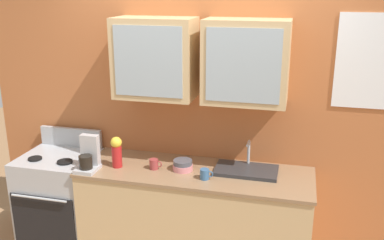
{
  "coord_description": "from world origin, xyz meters",
  "views": [
    {
      "loc": [
        0.78,
        -3.2,
        2.36
      ],
      "look_at": [
        -0.03,
        0.0,
        1.33
      ],
      "focal_mm": 40.55,
      "sensor_mm": 36.0,
      "label": 1
    }
  ],
  "objects_px": {
    "sink_faucet": "(246,170)",
    "cup_near_bowls": "(154,164)",
    "vase": "(117,151)",
    "cup_near_sink": "(205,174)",
    "bowl_stack": "(183,165)",
    "stove_range": "(61,200)",
    "coffee_maker": "(88,157)"
  },
  "relations": [
    {
      "from": "sink_faucet",
      "to": "cup_near_sink",
      "type": "relative_size",
      "value": 4.81
    },
    {
      "from": "sink_faucet",
      "to": "cup_near_bowls",
      "type": "height_order",
      "value": "sink_faucet"
    },
    {
      "from": "cup_near_sink",
      "to": "bowl_stack",
      "type": "bearing_deg",
      "value": 149.55
    },
    {
      "from": "bowl_stack",
      "to": "cup_near_bowls",
      "type": "distance_m",
      "value": 0.24
    },
    {
      "from": "coffee_maker",
      "to": "cup_near_sink",
      "type": "bearing_deg",
      "value": 2.9
    },
    {
      "from": "stove_range",
      "to": "cup_near_bowls",
      "type": "xyz_separation_m",
      "value": [
        0.94,
        -0.04,
        0.48
      ]
    },
    {
      "from": "cup_near_bowls",
      "to": "coffee_maker",
      "type": "bearing_deg",
      "value": -165.19
    },
    {
      "from": "sink_faucet",
      "to": "vase",
      "type": "height_order",
      "value": "vase"
    },
    {
      "from": "cup_near_bowls",
      "to": "cup_near_sink",
      "type": "bearing_deg",
      "value": -11.13
    },
    {
      "from": "stove_range",
      "to": "sink_faucet",
      "type": "bearing_deg",
      "value": 2.84
    },
    {
      "from": "cup_near_sink",
      "to": "cup_near_bowls",
      "type": "distance_m",
      "value": 0.46
    },
    {
      "from": "sink_faucet",
      "to": "stove_range",
      "type": "bearing_deg",
      "value": -177.16
    },
    {
      "from": "stove_range",
      "to": "sink_faucet",
      "type": "distance_m",
      "value": 1.76
    },
    {
      "from": "stove_range",
      "to": "sink_faucet",
      "type": "height_order",
      "value": "sink_faucet"
    },
    {
      "from": "sink_faucet",
      "to": "vase",
      "type": "bearing_deg",
      "value": -171.53
    },
    {
      "from": "sink_faucet",
      "to": "cup_near_bowls",
      "type": "distance_m",
      "value": 0.77
    },
    {
      "from": "vase",
      "to": "cup_near_bowls",
      "type": "xyz_separation_m",
      "value": [
        0.32,
        0.03,
        -0.1
      ]
    },
    {
      "from": "cup_near_bowls",
      "to": "vase",
      "type": "bearing_deg",
      "value": -174.32
    },
    {
      "from": "sink_faucet",
      "to": "vase",
      "type": "distance_m",
      "value": 1.09
    },
    {
      "from": "coffee_maker",
      "to": "stove_range",
      "type": "bearing_deg",
      "value": 156.13
    },
    {
      "from": "vase",
      "to": "coffee_maker",
      "type": "xyz_separation_m",
      "value": [
        -0.21,
        -0.11,
        -0.03
      ]
    },
    {
      "from": "bowl_stack",
      "to": "cup_near_sink",
      "type": "distance_m",
      "value": 0.25
    },
    {
      "from": "vase",
      "to": "cup_near_bowls",
      "type": "relative_size",
      "value": 2.45
    },
    {
      "from": "vase",
      "to": "cup_near_sink",
      "type": "height_order",
      "value": "vase"
    },
    {
      "from": "stove_range",
      "to": "cup_near_sink",
      "type": "bearing_deg",
      "value": -5.47
    },
    {
      "from": "sink_faucet",
      "to": "cup_near_sink",
      "type": "distance_m",
      "value": 0.37
    },
    {
      "from": "vase",
      "to": "cup_near_sink",
      "type": "relative_size",
      "value": 2.5
    },
    {
      "from": "sink_faucet",
      "to": "bowl_stack",
      "type": "bearing_deg",
      "value": -170.11
    },
    {
      "from": "bowl_stack",
      "to": "cup_near_sink",
      "type": "bearing_deg",
      "value": -30.45
    },
    {
      "from": "stove_range",
      "to": "vase",
      "type": "height_order",
      "value": "vase"
    },
    {
      "from": "stove_range",
      "to": "coffee_maker",
      "type": "relative_size",
      "value": 3.69
    },
    {
      "from": "sink_faucet",
      "to": "vase",
      "type": "relative_size",
      "value": 1.92
    }
  ]
}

